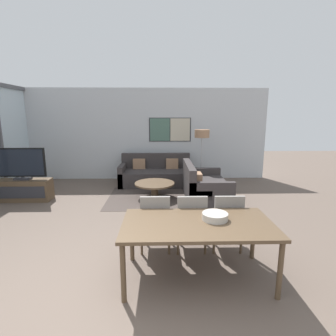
% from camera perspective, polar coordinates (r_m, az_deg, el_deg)
% --- Properties ---
extents(ground_plane, '(24.00, 24.00, 0.00)m').
position_cam_1_polar(ground_plane, '(3.16, -15.00, -28.57)').
color(ground_plane, brown).
extents(wall_back, '(7.88, 0.09, 2.80)m').
position_cam_1_polar(wall_back, '(8.25, -5.98, 7.29)').
color(wall_back, silver).
rests_on(wall_back, ground_plane).
extents(area_rug, '(2.28, 1.83, 0.01)m').
position_cam_1_polar(area_rug, '(6.50, -2.90, -6.44)').
color(area_rug, '#473D38').
rests_on(area_rug, ground_plane).
extents(tv_console, '(1.25, 0.42, 0.51)m').
position_cam_1_polar(tv_console, '(7.12, -28.83, -4.21)').
color(tv_console, brown).
rests_on(tv_console, ground_plane).
extents(television, '(1.12, 0.20, 0.75)m').
position_cam_1_polar(television, '(6.99, -29.33, 0.76)').
color(television, '#2D2D33').
rests_on(television, tv_console).
extents(sofa_main, '(2.06, 1.00, 0.86)m').
position_cam_1_polar(sofa_main, '(7.72, -2.69, -1.43)').
color(sofa_main, '#383333').
rests_on(sofa_main, ground_plane).
extents(sofa_side, '(1.00, 1.62, 0.86)m').
position_cam_1_polar(sofa_side, '(6.43, 7.50, -4.22)').
color(sofa_side, '#383333').
rests_on(sofa_side, ground_plane).
extents(coffee_table, '(0.97, 0.97, 0.38)m').
position_cam_1_polar(coffee_table, '(6.42, -2.93, -4.03)').
color(coffee_table, brown).
rests_on(coffee_table, ground_plane).
extents(dining_table, '(1.83, 0.97, 0.73)m').
position_cam_1_polar(dining_table, '(3.28, 6.45, -12.75)').
color(dining_table, brown).
rests_on(dining_table, ground_plane).
extents(dining_chair_left, '(0.46, 0.46, 0.89)m').
position_cam_1_polar(dining_chair_left, '(3.95, -2.76, -10.93)').
color(dining_chair_left, gray).
rests_on(dining_chair_left, ground_plane).
extents(dining_chair_centre, '(0.46, 0.46, 0.89)m').
position_cam_1_polar(dining_chair_centre, '(3.96, 5.05, -10.89)').
color(dining_chair_centre, gray).
rests_on(dining_chair_centre, ground_plane).
extents(dining_chair_right, '(0.46, 0.46, 0.89)m').
position_cam_1_polar(dining_chair_right, '(4.05, 12.62, -10.58)').
color(dining_chair_right, gray).
rests_on(dining_chair_right, ground_plane).
extents(fruit_bowl, '(0.32, 0.32, 0.09)m').
position_cam_1_polar(fruit_bowl, '(3.35, 10.20, -10.24)').
color(fruit_bowl, '#B7B2A8').
rests_on(fruit_bowl, dining_table).
extents(floor_lamp, '(0.42, 0.42, 1.60)m').
position_cam_1_polar(floor_lamp, '(7.47, 7.40, 6.76)').
color(floor_lamp, '#2D2D33').
rests_on(floor_lamp, ground_plane).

